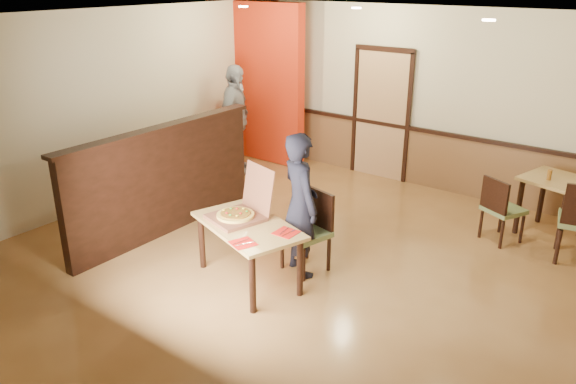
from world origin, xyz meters
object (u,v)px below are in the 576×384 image
object	(u,v)px
main_table	(248,233)
condiment	(549,175)
side_table	(554,191)
passerby	(235,120)
diner	(300,205)
diner_chair	(310,228)
side_chair_left	(500,207)
pizza_box	(240,212)

from	to	relation	value
main_table	condiment	distance (m)	3.93
side_table	passerby	distance (m)	5.03
condiment	diner	bearing A→B (deg)	-126.80
main_table	diner_chair	size ratio (longest dim) A/B	1.57
main_table	diner	bearing A→B (deg)	75.81
main_table	diner	size ratio (longest dim) A/B	0.89
diner_chair	side_chair_left	bearing A→B (deg)	66.83
pizza_box	side_table	bearing A→B (deg)	67.38
diner_chair	pizza_box	size ratio (longest dim) A/B	1.26
diner_chair	passerby	bearing A→B (deg)	159.49
diner	side_chair_left	bearing A→B (deg)	-96.23
passerby	condiment	size ratio (longest dim) A/B	13.56
side_chair_left	diner	distance (m)	2.70
main_table	side_table	size ratio (longest dim) A/B	1.64
main_table	side_chair_left	world-z (taller)	side_chair_left
pizza_box	condiment	distance (m)	3.98
diner_chair	condiment	bearing A→B (deg)	66.31
pizza_box	condiment	world-z (taller)	pizza_box
side_chair_left	passerby	xyz separation A→B (m)	(-4.50, 0.02, 0.45)
side_table	diner	bearing A→B (deg)	-126.55
diner	condiment	bearing A→B (deg)	-96.94
diner	passerby	xyz separation A→B (m)	(-2.93, 2.19, 0.09)
side_table	condiment	bearing A→B (deg)	-120.76
diner	condiment	distance (m)	3.31
diner	main_table	bearing A→B (deg)	86.88
main_table	pizza_box	world-z (taller)	pizza_box
main_table	passerby	size ratio (longest dim) A/B	0.80
main_table	condiment	bearing A→B (deg)	72.59
side_table	side_chair_left	bearing A→B (deg)	-128.19
side_chair_left	side_table	world-z (taller)	side_chair_left
diner	pizza_box	bearing A→B (deg)	71.45
diner_chair	condiment	world-z (taller)	diner_chair
side_chair_left	side_table	xyz separation A→B (m)	(0.48, 0.61, 0.14)
side_chair_left	diner	world-z (taller)	diner
main_table	diner	distance (m)	0.66
passerby	pizza_box	distance (m)	3.58
side_chair_left	side_table	bearing A→B (deg)	-102.17
side_table	passerby	size ratio (longest dim) A/B	0.49
diner_chair	side_chair_left	xyz separation A→B (m)	(1.53, 2.02, -0.04)
side_chair_left	condiment	distance (m)	0.74
side_chair_left	pizza_box	xyz separation A→B (m)	(-2.08, -2.61, 0.30)
diner_chair	diner	xyz separation A→B (m)	(-0.04, -0.14, 0.32)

